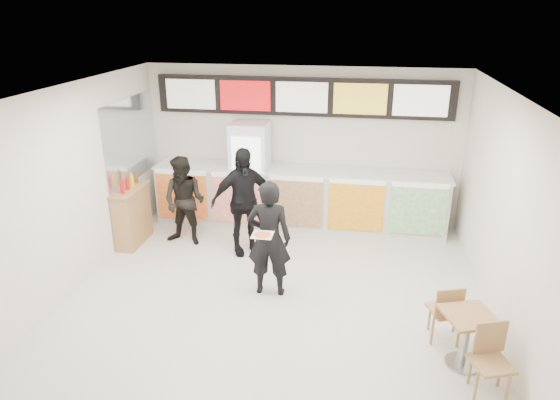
% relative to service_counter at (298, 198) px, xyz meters
% --- Properties ---
extents(floor, '(7.00, 7.00, 0.00)m').
position_rel_service_counter_xyz_m(floor, '(-0.00, -3.09, -0.57)').
color(floor, beige).
rests_on(floor, ground).
extents(ceiling, '(7.00, 7.00, 0.00)m').
position_rel_service_counter_xyz_m(ceiling, '(-0.00, -3.09, 2.43)').
color(ceiling, white).
rests_on(ceiling, wall_back).
extents(wall_back, '(6.00, 0.00, 6.00)m').
position_rel_service_counter_xyz_m(wall_back, '(-0.00, 0.41, 0.93)').
color(wall_back, silver).
rests_on(wall_back, floor).
extents(wall_left, '(0.00, 7.00, 7.00)m').
position_rel_service_counter_xyz_m(wall_left, '(-3.00, -3.09, 0.93)').
color(wall_left, silver).
rests_on(wall_left, floor).
extents(wall_right, '(0.00, 7.00, 7.00)m').
position_rel_service_counter_xyz_m(wall_right, '(3.00, -3.09, 0.93)').
color(wall_right, silver).
rests_on(wall_right, floor).
extents(service_counter, '(5.56, 0.77, 1.14)m').
position_rel_service_counter_xyz_m(service_counter, '(0.00, 0.00, 0.00)').
color(service_counter, silver).
rests_on(service_counter, floor).
extents(menu_board, '(5.50, 0.14, 0.70)m').
position_rel_service_counter_xyz_m(menu_board, '(0.00, 0.32, 1.88)').
color(menu_board, black).
rests_on(menu_board, wall_back).
extents(drinks_fridge, '(0.70, 0.67, 2.00)m').
position_rel_service_counter_xyz_m(drinks_fridge, '(-0.93, 0.02, 0.43)').
color(drinks_fridge, white).
rests_on(drinks_fridge, floor).
extents(mirror_panel, '(0.01, 2.00, 1.50)m').
position_rel_service_counter_xyz_m(mirror_panel, '(-2.99, -0.64, 1.18)').
color(mirror_panel, '#B2B7BF').
rests_on(mirror_panel, wall_left).
extents(customer_main, '(0.66, 0.45, 1.76)m').
position_rel_service_counter_xyz_m(customer_main, '(-0.10, -2.49, 0.31)').
color(customer_main, black).
rests_on(customer_main, floor).
extents(customer_left, '(0.86, 0.71, 1.61)m').
position_rel_service_counter_xyz_m(customer_left, '(-1.88, -1.09, 0.23)').
color(customer_left, black).
rests_on(customer_left, floor).
extents(customer_mid, '(1.18, 0.94, 1.87)m').
position_rel_service_counter_xyz_m(customer_mid, '(-0.78, -1.26, 0.36)').
color(customer_mid, black).
rests_on(customer_mid, floor).
extents(pizza_slice, '(0.36, 0.36, 0.02)m').
position_rel_service_counter_xyz_m(pizza_slice, '(-0.10, -2.94, 0.58)').
color(pizza_slice, beige).
rests_on(pizza_slice, customer_main).
extents(cafe_table, '(0.84, 1.47, 0.83)m').
position_rel_service_counter_xyz_m(cafe_table, '(2.48, -3.71, -0.09)').
color(cafe_table, '#A77F4C').
rests_on(cafe_table, floor).
extents(condiment_ledge, '(0.37, 0.93, 1.23)m').
position_rel_service_counter_xyz_m(condiment_ledge, '(-2.82, -1.23, -0.04)').
color(condiment_ledge, '#A77F4C').
rests_on(condiment_ledge, floor).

